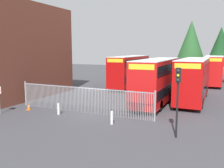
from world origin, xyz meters
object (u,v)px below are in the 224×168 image
at_px(double_decker_bus_far_back, 214,69).
at_px(traffic_light_kerbside, 178,90).
at_px(double_decker_bus_behind_fence_left, 194,78).
at_px(traffic_cone_by_gate, 29,107).
at_px(bollard_center_front, 112,118).
at_px(double_decker_bus_behind_fence_right, 130,70).
at_px(bollard_near_left, 58,109).
at_px(double_decker_bus_near_gate, 157,79).

xyz_separation_m(double_decker_bus_far_back, traffic_light_kerbside, (-1.27, -25.70, 0.56)).
distance_m(double_decker_bus_behind_fence_left, traffic_cone_by_gate, 16.59).
bearing_deg(double_decker_bus_far_back, traffic_cone_by_gate, -120.87).
bearing_deg(double_decker_bus_behind_fence_left, bollard_center_front, -112.15).
bearing_deg(bollard_center_front, double_decker_bus_behind_fence_right, 106.19).
xyz_separation_m(double_decker_bus_behind_fence_right, bollard_center_front, (5.06, -17.43, -1.95)).
relative_size(double_decker_bus_behind_fence_right, bollard_near_left, 11.38).
bearing_deg(traffic_light_kerbside, double_decker_bus_behind_fence_left, 91.37).
distance_m(double_decker_bus_near_gate, traffic_cone_by_gate, 12.57).
distance_m(double_decker_bus_far_back, bollard_near_left, 26.85).
height_order(bollard_near_left, traffic_cone_by_gate, bollard_near_left).
bearing_deg(double_decker_bus_near_gate, double_decker_bus_far_back, 73.93).
xyz_separation_m(double_decker_bus_near_gate, double_decker_bus_far_back, (4.76, 16.53, 0.00)).
height_order(double_decker_bus_behind_fence_left, double_decker_bus_behind_fence_right, same).
xyz_separation_m(double_decker_bus_near_gate, traffic_cone_by_gate, (-9.71, -7.69, -2.13)).
relative_size(double_decker_bus_behind_fence_left, bollard_center_front, 11.38).
bearing_deg(bollard_center_front, bollard_near_left, 173.92).
xyz_separation_m(double_decker_bus_behind_fence_left, double_decker_bus_far_back, (1.55, 14.04, 0.00)).
distance_m(double_decker_bus_behind_fence_right, double_decker_bus_far_back, 13.33).
bearing_deg(traffic_light_kerbside, double_decker_bus_behind_fence_right, 118.19).
bearing_deg(traffic_light_kerbside, double_decker_bus_far_back, 87.17).
bearing_deg(double_decker_bus_behind_fence_right, double_decker_bus_near_gate, -55.28).
relative_size(double_decker_bus_far_back, traffic_light_kerbside, 2.51).
bearing_deg(bollard_near_left, traffic_cone_by_gate, 177.44).
relative_size(double_decker_bus_behind_fence_right, double_decker_bus_far_back, 1.00).
xyz_separation_m(traffic_cone_by_gate, traffic_light_kerbside, (13.21, -1.48, 2.70)).
distance_m(double_decker_bus_behind_fence_right, bollard_center_front, 18.26).
bearing_deg(traffic_light_kerbside, double_decker_bus_near_gate, 110.85).
bearing_deg(traffic_cone_by_gate, double_decker_bus_behind_fence_left, 38.20).
height_order(double_decker_bus_near_gate, double_decker_bus_behind_fence_left, same).
distance_m(double_decker_bus_near_gate, traffic_light_kerbside, 9.83).
bearing_deg(bollard_near_left, traffic_light_kerbside, -7.71).
bearing_deg(double_decker_bus_near_gate, traffic_light_kerbside, -69.15).
xyz_separation_m(bollard_center_front, traffic_cone_by_gate, (-8.50, 0.70, -0.19)).
bearing_deg(bollard_center_front, traffic_cone_by_gate, 175.32).
bearing_deg(bollard_center_front, double_decker_bus_behind_fence_left, 67.85).
xyz_separation_m(bollard_near_left, traffic_cone_by_gate, (-3.38, 0.15, -0.19)).
distance_m(double_decker_bus_behind_fence_right, bollard_near_left, 17.00).
relative_size(double_decker_bus_behind_fence_left, traffic_cone_by_gate, 18.32).
height_order(bollard_near_left, traffic_light_kerbside, traffic_light_kerbside).
height_order(double_decker_bus_near_gate, bollard_center_front, double_decker_bus_near_gate).
bearing_deg(double_decker_bus_behind_fence_left, traffic_light_kerbside, -88.63).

